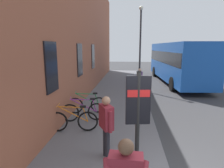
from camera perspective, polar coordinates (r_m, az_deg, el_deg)
ground at (r=10.43m, az=16.25°, el=-6.25°), size 60.00×60.00×0.00m
sidewalk_pavement at (r=12.16m, az=1.62°, el=-3.04°), size 24.00×3.50×0.12m
station_facade at (r=13.10m, az=-7.32°, el=15.64°), size 22.00×0.65×8.18m
bicycle_nearest_sign at (r=6.84m, az=-11.71°, el=-10.78°), size 0.48×1.76×0.97m
bicycle_under_window at (r=7.68m, az=-8.55°, el=-8.19°), size 0.58×1.74×0.97m
bicycle_mid_rack at (r=8.54m, az=-7.50°, el=-6.17°), size 0.54×1.75×0.97m
transit_info_sign at (r=4.28m, az=7.84°, el=-6.83°), size 0.16×0.56×2.40m
city_bus at (r=17.15m, az=18.89°, el=6.79°), size 10.62×3.10×3.35m
pedestrian_near_bus at (r=12.56m, az=8.34°, el=1.94°), size 0.54×0.38×1.53m
pedestrian_by_facade at (r=5.00m, az=-1.74°, el=-11.03°), size 0.57×0.44×1.68m
street_lamp at (r=13.30m, az=8.52°, el=12.54°), size 0.28×0.28×5.57m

